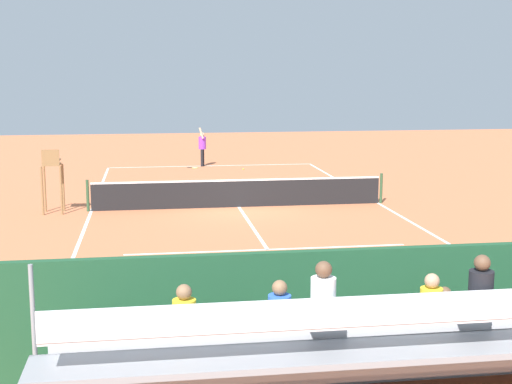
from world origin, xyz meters
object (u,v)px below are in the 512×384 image
at_px(umpire_chair, 52,174).
at_px(equipment_bag, 381,346).
at_px(tennis_player, 202,146).
at_px(tennis_racket, 194,168).
at_px(bleacher_stand, 388,347).
at_px(tennis_net, 239,193).
at_px(tennis_ball_near, 243,169).
at_px(courtside_bench, 471,316).

distance_m(umpire_chair, equipment_bag, 14.94).
bearing_deg(umpire_chair, tennis_player, -117.40).
bearing_deg(umpire_chair, tennis_racket, -116.99).
xyz_separation_m(umpire_chair, tennis_player, (-5.77, -11.14, -0.30)).
distance_m(bleacher_stand, tennis_player, 26.34).
height_order(tennis_player, tennis_racket, tennis_player).
distance_m(tennis_net, equipment_bag, 13.42).
xyz_separation_m(equipment_bag, tennis_player, (1.10, -24.35, 0.84)).
distance_m(bleacher_stand, equipment_bag, 2.20).
bearing_deg(tennis_player, tennis_racket, 56.62).
distance_m(tennis_racket, tennis_ball_near, 2.44).
distance_m(bleacher_stand, umpire_chair, 16.45).
relative_size(bleacher_stand, umpire_chair, 4.23).
bearing_deg(courtside_bench, bleacher_stand, 43.73).
xyz_separation_m(bleacher_stand, tennis_racket, (0.98, -25.65, -0.96)).
distance_m(umpire_chair, tennis_ball_near, 12.27).
relative_size(tennis_player, tennis_ball_near, 29.18).
xyz_separation_m(bleacher_stand, umpire_chair, (6.31, -15.19, 0.34)).
relative_size(bleacher_stand, courtside_bench, 5.03).
distance_m(equipment_bag, tennis_player, 24.39).
xyz_separation_m(equipment_bag, tennis_ball_near, (-0.72, -22.76, -0.15)).
xyz_separation_m(tennis_net, tennis_ball_near, (-1.39, -9.36, -0.47)).
bearing_deg(tennis_net, tennis_player, -87.77).
distance_m(tennis_net, umpire_chair, 6.26).
xyz_separation_m(tennis_net, umpire_chair, (6.20, 0.19, 0.81)).
xyz_separation_m(bleacher_stand, tennis_player, (0.53, -26.33, 0.05)).
bearing_deg(tennis_player, bleacher_stand, 91.16).
relative_size(umpire_chair, tennis_player, 1.11).
height_order(bleacher_stand, tennis_ball_near, bleacher_stand).
xyz_separation_m(equipment_bag, tennis_racket, (1.55, -23.68, -0.16)).
distance_m(tennis_net, bleacher_stand, 15.39).
xyz_separation_m(courtside_bench, tennis_racket, (3.18, -23.55, -0.54)).
relative_size(tennis_net, bleacher_stand, 1.14).
height_order(courtside_bench, tennis_player, tennis_player).
bearing_deg(tennis_player, equipment_bag, 92.59).
bearing_deg(tennis_player, umpire_chair, 62.60).
distance_m(tennis_net, courtside_bench, 13.47).
bearing_deg(tennis_player, tennis_net, 92.23).
bearing_deg(bleacher_stand, tennis_player, -88.84).
relative_size(bleacher_stand, tennis_ball_near, 137.27).
distance_m(tennis_player, tennis_ball_near, 2.61).
bearing_deg(equipment_bag, tennis_player, -87.41).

